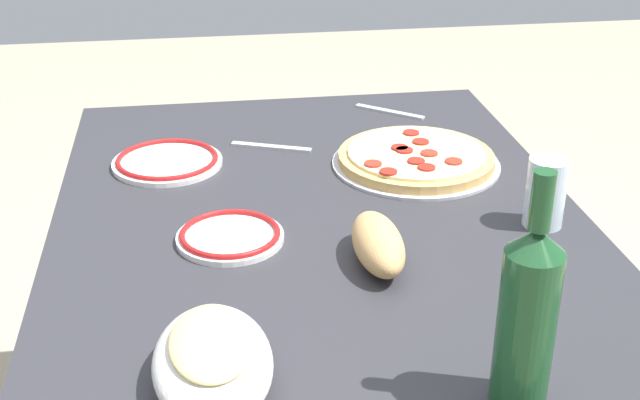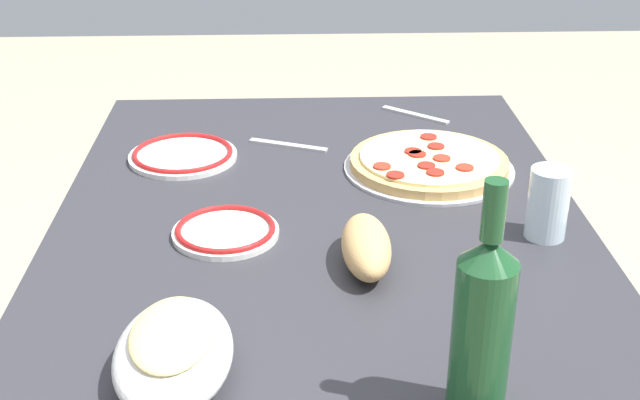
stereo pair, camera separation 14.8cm
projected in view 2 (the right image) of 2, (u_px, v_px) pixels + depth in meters
dining_table at (320, 277)px, 1.55m from camera, size 1.24×0.93×0.76m
pepperoni_pizza at (429, 163)px, 1.66m from camera, size 0.33×0.33×0.03m
baked_pasta_dish at (173, 350)px, 1.07m from camera, size 0.24×0.15×0.08m
wine_bottle at (482, 326)px, 0.97m from camera, size 0.07×0.07×0.31m
water_glass at (548, 204)px, 1.40m from camera, size 0.07×0.07×0.12m
side_plate_near at (226, 231)px, 1.42m from camera, size 0.18×0.18×0.02m
side_plate_far at (183, 155)px, 1.71m from camera, size 0.22×0.22×0.02m
bread_loaf at (366, 246)px, 1.32m from camera, size 0.18×0.08×0.07m
fork_left at (288, 145)px, 1.78m from camera, size 0.08×0.16×0.00m
fork_right at (415, 115)px, 1.94m from camera, size 0.12×0.14×0.00m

